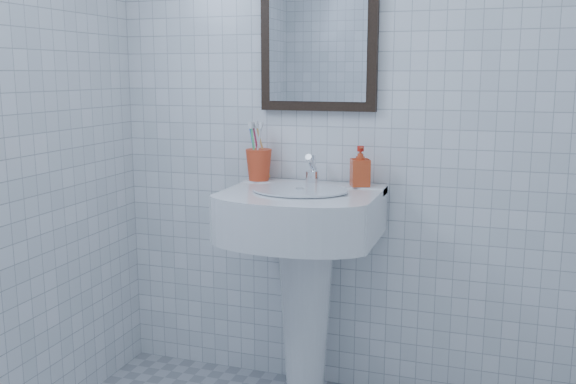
% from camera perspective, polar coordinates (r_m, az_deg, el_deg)
% --- Properties ---
extents(wall_back, '(2.20, 0.02, 2.50)m').
position_cam_1_polar(wall_back, '(2.72, 6.35, 7.36)').
color(wall_back, white).
rests_on(wall_back, ground).
extents(washbasin, '(0.61, 0.45, 0.95)m').
position_cam_1_polar(washbasin, '(2.67, 1.42, -6.09)').
color(washbasin, white).
rests_on(washbasin, ground).
extents(faucet, '(0.05, 0.12, 0.13)m').
position_cam_1_polar(faucet, '(2.69, 2.16, 1.82)').
color(faucet, silver).
rests_on(faucet, washbasin).
extents(toothbrush_cup, '(0.13, 0.13, 0.14)m').
position_cam_1_polar(toothbrush_cup, '(2.78, -2.61, 2.43)').
color(toothbrush_cup, red).
rests_on(toothbrush_cup, washbasin).
extents(soap_dispenser, '(0.10, 0.10, 0.17)m').
position_cam_1_polar(soap_dispenser, '(2.65, 6.44, 2.30)').
color(soap_dispenser, red).
rests_on(soap_dispenser, washbasin).
extents(wall_mirror, '(0.50, 0.04, 0.62)m').
position_cam_1_polar(wall_mirror, '(2.74, 2.72, 13.70)').
color(wall_mirror, black).
rests_on(wall_mirror, wall_back).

